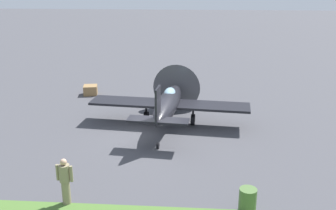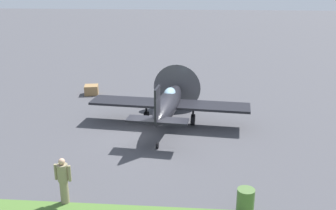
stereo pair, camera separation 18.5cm
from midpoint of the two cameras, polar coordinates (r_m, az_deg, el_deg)
ground_plane at (r=19.06m, az=-2.47°, el=-5.37°), size 160.00×160.00×0.00m
airplane_lead at (r=20.57m, az=-0.19°, el=0.32°), size 8.69×6.88×3.09m
ground_crew_chief at (r=14.25m, az=-15.30°, el=-10.64°), size 0.63×0.38×1.73m
fuel_drum at (r=13.75m, az=11.26°, el=-13.68°), size 0.60×0.60×0.90m
supply_crate at (r=26.94m, az=-11.55°, el=2.17°), size 1.05×1.05×0.64m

